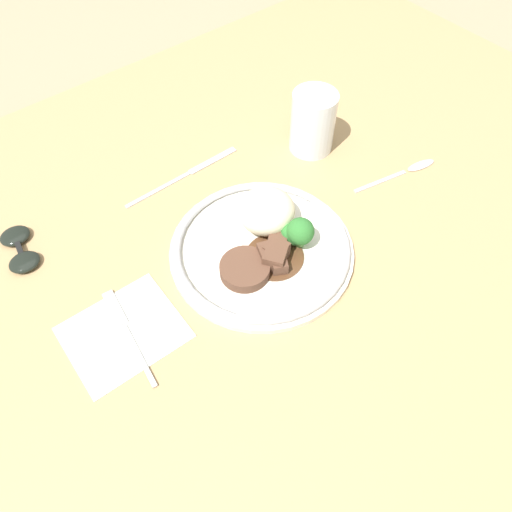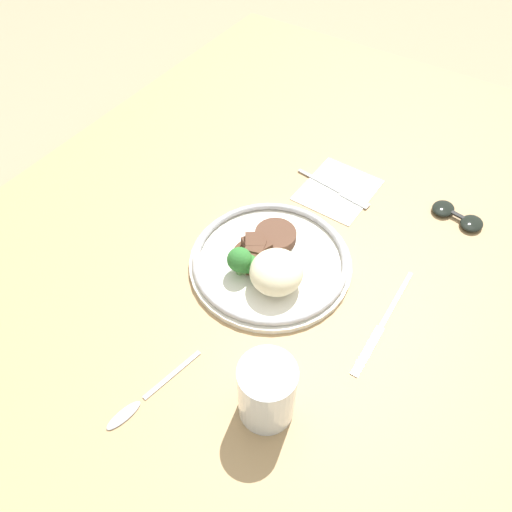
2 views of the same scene
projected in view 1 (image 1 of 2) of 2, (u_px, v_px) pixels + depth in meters
ground_plane at (256, 264)px, 0.81m from camera, size 8.00×8.00×0.00m
dining_table at (256, 258)px, 0.79m from camera, size 1.60×1.15×0.03m
napkin at (124, 332)px, 0.69m from camera, size 0.16×0.14×0.00m
plate at (265, 241)px, 0.77m from camera, size 0.28×0.28×0.07m
juice_glass at (313, 125)px, 0.89m from camera, size 0.08×0.08×0.11m
fork at (125, 327)px, 0.70m from camera, size 0.03×0.17×0.00m
knife at (187, 174)px, 0.88m from camera, size 0.23×0.01×0.00m
spoon at (411, 169)px, 0.89m from camera, size 0.17×0.05×0.01m
sunglasses at (20, 249)px, 0.77m from camera, size 0.06×0.11×0.01m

